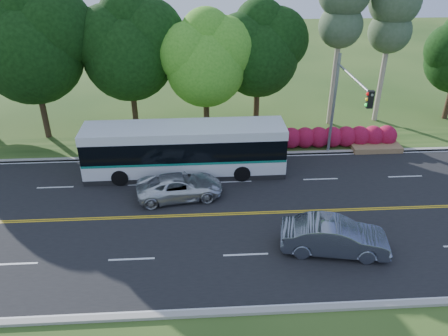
{
  "coord_description": "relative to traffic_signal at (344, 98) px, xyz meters",
  "views": [
    {
      "loc": [
        -2.57,
        -19.98,
        13.85
      ],
      "look_at": [
        -1.22,
        2.0,
        1.84
      ],
      "focal_mm": 35.0,
      "sensor_mm": 36.0,
      "label": 1
    }
  ],
  "objects": [
    {
      "name": "sedan",
      "position": [
        -2.7,
        -8.86,
        -3.8
      ],
      "size": [
        5.38,
        2.68,
        1.7
      ],
      "primitive_type": "imported",
      "rotation": [
        0.0,
        0.0,
        1.39
      ],
      "color": "slate",
      "rests_on": "road"
    },
    {
      "name": "lane_markings",
      "position": [
        -6.59,
        -5.4,
        -4.65
      ],
      "size": [
        57.6,
        13.82,
        0.0
      ],
      "color": "gold",
      "rests_on": "road"
    },
    {
      "name": "road",
      "position": [
        -6.49,
        -5.4,
        -4.66
      ],
      "size": [
        60.0,
        14.0,
        0.02
      ],
      "primitive_type": "cube",
      "color": "black",
      "rests_on": "ground"
    },
    {
      "name": "traffic_signal",
      "position": [
        0.0,
        0.0,
        0.0
      ],
      "size": [
        0.42,
        6.1,
        7.0
      ],
      "color": "gray",
      "rests_on": "ground"
    },
    {
      "name": "curb_south",
      "position": [
        -6.49,
        -12.55,
        -4.6
      ],
      "size": [
        60.0,
        0.3,
        0.15
      ],
      "primitive_type": "cube",
      "color": "#A6A296",
      "rests_on": "ground"
    },
    {
      "name": "tree_row",
      "position": [
        -11.65,
        6.73,
        2.06
      ],
      "size": [
        44.7,
        9.1,
        13.84
      ],
      "color": "black",
      "rests_on": "ground"
    },
    {
      "name": "bougainvillea_hedge",
      "position": [
        0.69,
        2.75,
        -3.95
      ],
      "size": [
        9.5,
        2.25,
        1.5
      ],
      "color": "maroon",
      "rests_on": "ground"
    },
    {
      "name": "suv",
      "position": [
        -10.3,
        -3.43,
        -3.96
      ],
      "size": [
        5.27,
        2.97,
        1.39
      ],
      "primitive_type": "imported",
      "rotation": [
        0.0,
        0.0,
        1.71
      ],
      "color": "silver",
      "rests_on": "road"
    },
    {
      "name": "curb_north",
      "position": [
        -6.49,
        1.75,
        -4.6
      ],
      "size": [
        60.0,
        0.3,
        0.15
      ],
      "primitive_type": "cube",
      "color": "#A6A296",
      "rests_on": "ground"
    },
    {
      "name": "ground",
      "position": [
        -6.49,
        -5.4,
        -4.67
      ],
      "size": [
        120.0,
        120.0,
        0.0
      ],
      "primitive_type": "plane",
      "color": "#244517",
      "rests_on": "ground"
    },
    {
      "name": "transit_bus",
      "position": [
        -10.03,
        -0.57,
        -3.03
      ],
      "size": [
        12.56,
        2.86,
        3.28
      ],
      "rotation": [
        0.0,
        0.0,
        0.01
      ],
      "color": "white",
      "rests_on": "road"
    },
    {
      "name": "grass_verge",
      "position": [
        -6.49,
        3.6,
        -4.62
      ],
      "size": [
        60.0,
        4.0,
        0.1
      ],
      "primitive_type": "cube",
      "color": "#244517",
      "rests_on": "ground"
    }
  ]
}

